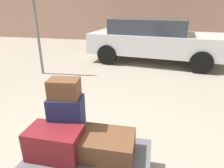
# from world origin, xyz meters

# --- Properties ---
(luggage_cart) EXTENTS (1.30, 0.82, 0.34)m
(luggage_cart) POSITION_xyz_m (0.00, 0.00, 0.27)
(luggage_cart) COLOR #4C4C51
(luggage_cart) RESTS_ON ground_plane
(suitcase_navy_rear_left) EXTENTS (0.41, 0.31, 0.56)m
(suitcase_navy_rear_left) POSITION_xyz_m (-0.30, 0.19, 0.62)
(suitcase_navy_rear_left) COLOR #191E47
(suitcase_navy_rear_left) RESTS_ON luggage_cart
(suitcase_brown_stacked_top) EXTENTS (0.58, 0.44, 0.23)m
(suitcase_brown_stacked_top) POSITION_xyz_m (0.19, 0.07, 0.45)
(suitcase_brown_stacked_top) COLOR #51331E
(suitcase_brown_stacked_top) RESTS_ON luggage_cart
(duffel_bag_maroon_front_right) EXTENTS (0.55, 0.33, 0.32)m
(duffel_bag_maroon_front_right) POSITION_xyz_m (-0.33, -0.07, 0.50)
(duffel_bag_maroon_front_right) COLOR maroon
(duffel_bag_maroon_front_right) RESTS_ON luggage_cart
(duffel_bag_brown_topmost_pile) EXTENTS (0.34, 0.25, 0.21)m
(duffel_bag_brown_topmost_pile) POSITION_xyz_m (-0.30, 0.19, 1.00)
(duffel_bag_brown_topmost_pile) COLOR #51331E
(duffel_bag_brown_topmost_pile) RESTS_ON suitcase_navy_rear_left
(parked_car) EXTENTS (4.49, 2.34, 1.42)m
(parked_car) POSITION_xyz_m (0.56, 5.32, 0.76)
(parked_car) COLOR silver
(parked_car) RESTS_ON ground_plane
(bollard_kerb_near) EXTENTS (0.25, 0.25, 0.70)m
(bollard_kerb_near) POSITION_xyz_m (2.98, 7.33, 0.35)
(bollard_kerb_near) COLOR #72665B
(bollard_kerb_near) RESTS_ON ground_plane
(no_parking_sign) EXTENTS (0.49, 0.15, 2.51)m
(no_parking_sign) POSITION_xyz_m (-2.48, 3.31, 1.55)
(no_parking_sign) COLOR slate
(no_parking_sign) RESTS_ON ground_plane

